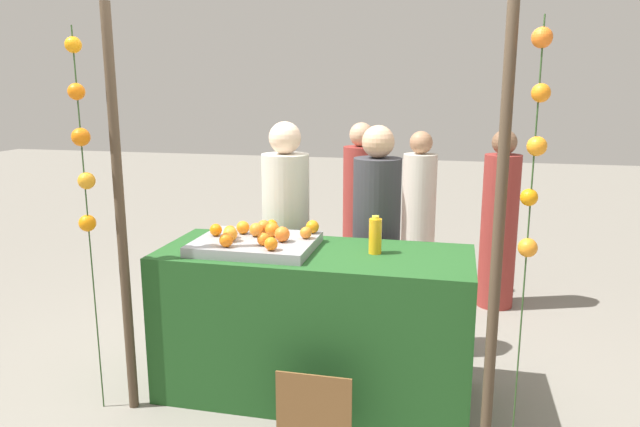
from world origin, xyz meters
name	(u,v)px	position (x,y,z in m)	size (l,w,h in m)	color
ground_plane	(315,391)	(0.00, 0.00, 0.00)	(24.00, 24.00, 0.00)	gray
stall_counter	(315,323)	(0.00, 0.00, 0.46)	(1.87, 0.75, 0.91)	#1E4C1E
orange_tray	(256,244)	(-0.36, -0.03, 0.94)	(0.71, 0.57, 0.06)	gray
orange_0	(230,232)	(-0.52, -0.03, 1.01)	(0.08, 0.08, 0.08)	orange
orange_1	(256,230)	(-0.38, 0.04, 1.02)	(0.08, 0.08, 0.08)	orange
orange_2	(216,230)	(-0.63, 0.00, 1.01)	(0.08, 0.08, 0.08)	orange
orange_3	(282,234)	(-0.19, -0.04, 1.02)	(0.09, 0.09, 0.09)	orange
orange_4	(230,234)	(-0.49, -0.10, 1.02)	(0.09, 0.09, 0.09)	orange
orange_5	(264,239)	(-0.27, -0.15, 1.01)	(0.08, 0.08, 0.08)	orange
orange_6	(271,244)	(-0.19, -0.24, 1.01)	(0.08, 0.08, 0.08)	orange
orange_7	(306,233)	(-0.07, 0.06, 1.01)	(0.07, 0.07, 0.07)	orange
orange_8	(264,227)	(-0.36, 0.13, 1.02)	(0.08, 0.08, 0.08)	orange
orange_9	(272,230)	(-0.28, 0.05, 1.02)	(0.09, 0.09, 0.09)	orange
orange_10	(243,227)	(-0.48, 0.08, 1.02)	(0.08, 0.08, 0.08)	orange
orange_11	(312,227)	(-0.06, 0.20, 1.02)	(0.08, 0.08, 0.08)	orange
orange_12	(226,240)	(-0.47, -0.23, 1.02)	(0.08, 0.08, 0.08)	orange
orange_13	(272,225)	(-0.33, 0.20, 1.01)	(0.07, 0.07, 0.07)	orange
juice_bottle	(375,236)	(0.36, 0.04, 1.02)	(0.08, 0.08, 0.23)	#EBA317
chalkboard_sign	(314,413)	(0.14, -0.59, 0.21)	(0.41, 0.03, 0.44)	brown
vendor_left	(286,247)	(-0.34, 0.58, 0.77)	(0.33, 0.33, 1.65)	beige
vendor_right	(376,251)	(0.29, 0.63, 0.76)	(0.33, 0.33, 1.63)	#333338
crowd_person_0	(418,220)	(0.50, 1.94, 0.70)	(0.30, 0.30, 1.49)	beige
crowd_person_1	(499,226)	(1.19, 1.81, 0.71)	(0.31, 0.31, 1.53)	maroon
crowd_person_2	(360,216)	(-0.02, 1.84, 0.73)	(0.31, 0.31, 1.57)	maroon
canopy_post_left	(121,218)	(-1.02, -0.42, 1.16)	(0.06, 0.06, 2.32)	#473828
canopy_post_right	(498,239)	(1.02, -0.42, 1.16)	(0.06, 0.06, 2.32)	#473828
garland_strand_left	(82,145)	(-1.19, -0.46, 1.57)	(0.11, 0.11, 2.19)	#2D4C23
garland_strand_right	(535,148)	(1.15, -0.43, 1.60)	(0.11, 0.11, 2.19)	#2D4C23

